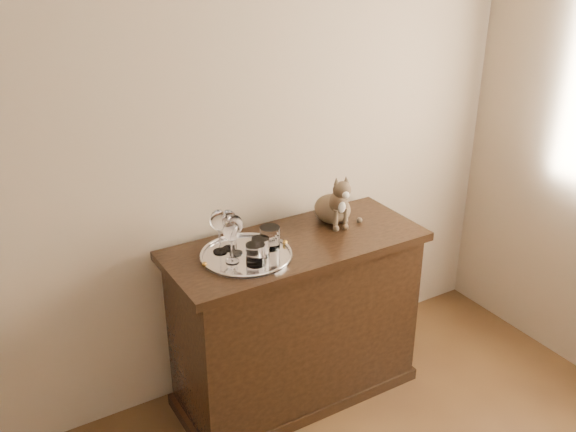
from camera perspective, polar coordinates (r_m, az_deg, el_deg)
name	(u,v)px	position (r m, az deg, el deg)	size (l,w,h in m)	color
wall_back	(134,139)	(2.74, -13.53, 6.68)	(4.00, 0.10, 2.70)	tan
sideboard	(296,321)	(3.11, 0.69, -9.29)	(1.20, 0.50, 0.85)	black
tray	(246,256)	(2.78, -3.72, -3.57)	(0.40, 0.40, 0.01)	silver
wine_glass_a	(219,231)	(2.77, -6.13, -1.36)	(0.08, 0.08, 0.20)	silver
wine_glass_b	(229,230)	(2.79, -5.30, -1.21)	(0.07, 0.07, 0.19)	white
wine_glass_c	(232,242)	(2.69, -5.04, -2.29)	(0.07, 0.07, 0.19)	white
wine_glass_d	(235,235)	(2.75, -4.71, -1.67)	(0.07, 0.07, 0.18)	white
tumbler_a	(260,247)	(2.74, -2.46, -2.80)	(0.08, 0.08, 0.09)	white
tumbler_b	(256,255)	(2.68, -2.90, -3.44)	(0.08, 0.08, 0.09)	white
tumbler_c	(270,238)	(2.81, -1.63, -1.93)	(0.09, 0.09, 0.10)	white
cat	(333,196)	(3.05, 4.00, 1.75)	(0.26, 0.24, 0.26)	#4A392C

